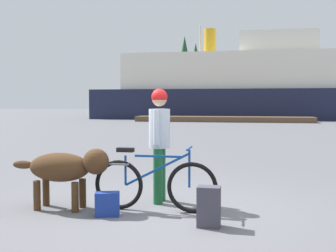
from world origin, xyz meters
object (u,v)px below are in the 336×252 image
object	(u,v)px
person_cyclist	(159,134)
backpack	(209,207)
dog	(66,168)
handbag_pannier	(107,204)
bicycle	(154,184)
sailboat_moored	(200,113)
ferry_boat	(247,87)

from	to	relation	value
person_cyclist	backpack	bearing A→B (deg)	-52.29
dog	handbag_pannier	size ratio (longest dim) A/B	4.51
person_cyclist	dog	distance (m)	1.45
bicycle	handbag_pannier	size ratio (longest dim) A/B	5.44
person_cyclist	backpack	distance (m)	1.60
handbag_pannier	sailboat_moored	distance (m)	33.84
backpack	bicycle	bearing A→B (deg)	144.64
person_cyclist	ferry_boat	bearing A→B (deg)	87.86
sailboat_moored	backpack	bearing A→B (deg)	-83.29
dog	ferry_boat	xyz separation A→B (m)	(2.44, 33.23, 2.26)
bicycle	sailboat_moored	bearing A→B (deg)	95.43
handbag_pannier	sailboat_moored	size ratio (longest dim) A/B	0.04
ferry_boat	sailboat_moored	distance (m)	4.95
person_cyclist	bicycle	bearing A→B (deg)	-86.74
dog	sailboat_moored	size ratio (longest dim) A/B	0.17
person_cyclist	handbag_pannier	distance (m)	1.36
backpack	handbag_pannier	world-z (taller)	backpack
backpack	sailboat_moored	world-z (taller)	sailboat_moored
bicycle	person_cyclist	size ratio (longest dim) A/B	1.02
bicycle	ferry_boat	world-z (taller)	ferry_boat
dog	sailboat_moored	world-z (taller)	sailboat_moored
backpack	dog	bearing A→B (deg)	167.78
dog	handbag_pannier	bearing A→B (deg)	-18.64
bicycle	backpack	bearing A→B (deg)	-35.36
person_cyclist	dog	bearing A→B (deg)	-151.75
ferry_boat	sailboat_moored	bearing A→B (deg)	176.44
dog	backpack	xyz separation A→B (m)	(2.07, -0.45, -0.34)
person_cyclist	sailboat_moored	xyz separation A→B (m)	(-3.14, 32.85, -0.52)
person_cyclist	sailboat_moored	distance (m)	33.00
dog	ferry_boat	world-z (taller)	ferry_boat
bicycle	handbag_pannier	distance (m)	0.70
bicycle	person_cyclist	xyz separation A→B (m)	(-0.03, 0.52, 0.66)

